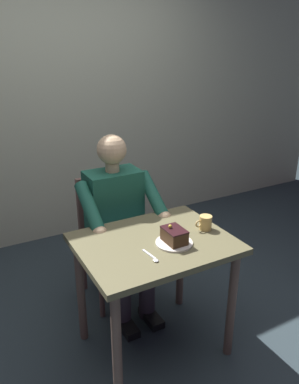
# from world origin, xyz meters

# --- Properties ---
(ground_plane) EXTENTS (14.00, 14.00, 0.00)m
(ground_plane) POSITION_xyz_m (0.00, 0.00, 0.00)
(ground_plane) COLOR #2B373D
(cafe_rear_panel) EXTENTS (6.40, 0.12, 3.00)m
(cafe_rear_panel) POSITION_xyz_m (0.00, -1.78, 1.50)
(cafe_rear_panel) COLOR #BABD9E
(cafe_rear_panel) RESTS_ON ground
(dining_table) EXTENTS (0.84, 0.66, 0.73)m
(dining_table) POSITION_xyz_m (0.00, 0.00, 0.62)
(dining_table) COLOR brown
(dining_table) RESTS_ON ground
(chair) EXTENTS (0.42, 0.42, 0.88)m
(chair) POSITION_xyz_m (0.00, -0.66, 0.48)
(chair) COLOR brown
(chair) RESTS_ON ground
(seated_person) EXTENTS (0.53, 0.58, 1.22)m
(seated_person) POSITION_xyz_m (0.00, -0.48, 0.63)
(seated_person) COLOR #1C5844
(seated_person) RESTS_ON ground
(dessert_plate) EXTENTS (0.20, 0.20, 0.01)m
(dessert_plate) POSITION_xyz_m (-0.08, 0.08, 0.74)
(dessert_plate) COLOR silver
(dessert_plate) RESTS_ON dining_table
(cake_slice) EXTENTS (0.10, 0.14, 0.10)m
(cake_slice) POSITION_xyz_m (-0.08, 0.08, 0.78)
(cake_slice) COLOR #402A18
(cake_slice) RESTS_ON dessert_plate
(coffee_cup) EXTENTS (0.11, 0.07, 0.08)m
(coffee_cup) POSITION_xyz_m (-0.33, 0.02, 0.78)
(coffee_cup) COLOR tan
(coffee_cup) RESTS_ON dining_table
(dessert_spoon) EXTENTS (0.03, 0.14, 0.01)m
(dessert_spoon) POSITION_xyz_m (0.10, 0.15, 0.74)
(dessert_spoon) COLOR silver
(dessert_spoon) RESTS_ON dining_table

